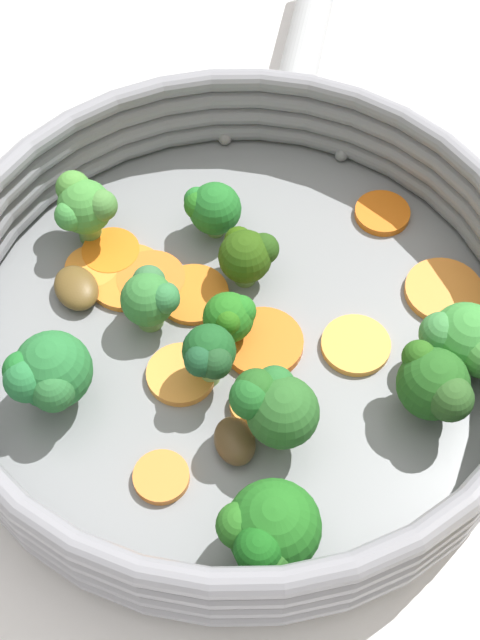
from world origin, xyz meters
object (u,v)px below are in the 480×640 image
carrot_slice_0 (181,374)px  broccoli_floret_4 (211,208)px  carrot_slice_5 (356,345)px  broccoli_floret_6 (230,314)px  carrot_slice_2 (151,279)px  carrot_slice_7 (263,343)px  carrot_slice_9 (161,477)px  carrot_slice_4 (111,252)px  carrot_slice_10 (382,213)px  broccoli_floret_9 (269,406)px  carrot_slice_11 (444,291)px  broccoli_floret_8 (268,533)px  broccoli_floret_10 (209,355)px  carrot_slice_6 (128,277)px  skillet (240,343)px  carrot_slice_1 (92,268)px  mushroom_piece_1 (235,441)px  broccoli_floret_0 (151,298)px  carrot_slice_8 (257,404)px  broccoli_floret_3 (84,206)px  broccoli_floret_2 (436,386)px  broccoli_floret_7 (48,374)px  broccoli_floret_5 (247,254)px  broccoli_floret_1 (466,342)px  mushroom_piece_0 (76,288)px  carrot_slice_3 (193,294)px

carrot_slice_0 → broccoli_floret_4: bearing=153.9°
carrot_slice_5 → broccoli_floret_6: 0.07m
carrot_slice_2 → carrot_slice_7: bearing=37.7°
carrot_slice_9 → carrot_slice_4: bearing=176.5°
carrot_slice_10 → broccoli_floret_9: (0.12, -0.12, 0.03)m
carrot_slice_11 → broccoli_floret_8: (0.12, -0.15, 0.03)m
broccoli_floret_10 → broccoli_floret_9: bearing=25.8°
carrot_slice_10 → broccoli_floret_10: bearing=-59.0°
carrot_slice_6 → broccoli_floret_10: 0.09m
carrot_slice_2 → carrot_slice_9: size_ratio=1.39×
carrot_slice_5 → carrot_slice_11: (-0.02, 0.06, 0.00)m
skillet → carrot_slice_1: (-0.07, -0.07, 0.01)m
carrot_slice_0 → mushroom_piece_1: 0.05m
broccoli_floret_0 → skillet: bearing=60.3°
carrot_slice_5 → carrot_slice_8: 0.07m
carrot_slice_6 → broccoli_floret_3: bearing=-159.6°
carrot_slice_9 → broccoli_floret_2: size_ratio=0.62×
mushroom_piece_1 → carrot_slice_6: bearing=-167.8°
broccoli_floret_0 → mushroom_piece_1: size_ratio=1.33×
broccoli_floret_4 → carrot_slice_5: bearing=26.5°
broccoli_floret_9 → carrot_slice_2: bearing=-164.3°
carrot_slice_7 → broccoli_floret_7: broccoli_floret_7 is taller
broccoli_floret_2 → broccoli_floret_5: size_ratio=1.26×
carrot_slice_1 → broccoli_floret_1: bearing=54.5°
carrot_slice_4 → mushroom_piece_0: bearing=-47.9°
carrot_slice_8 → broccoli_floret_9: 0.03m
skillet → broccoli_floret_8: 0.13m
carrot_slice_0 → carrot_slice_2: (-0.07, 0.00, -0.00)m
carrot_slice_6 → carrot_slice_10: (0.00, 0.16, 0.00)m
carrot_slice_8 → broccoli_floret_6: bearing=180.0°
carrot_slice_3 → broccoli_floret_9: broccoli_floret_9 is taller
carrot_slice_1 → broccoli_floret_1: 0.22m
carrot_slice_10 → broccoli_floret_0: bearing=-78.3°
broccoli_floret_9 → broccoli_floret_7: bearing=-118.5°
carrot_slice_5 → mushroom_piece_1: 0.09m
broccoli_floret_3 → carrot_slice_6: bearing=20.4°
carrot_slice_6 → carrot_slice_4: bearing=-166.3°
carrot_slice_5 → carrot_slice_8: bearing=-73.5°
skillet → broccoli_floret_7: 0.11m
broccoli_floret_9 → mushroom_piece_1: 0.03m
broccoli_floret_3 → broccoli_floret_5: size_ratio=1.19×
broccoli_floret_4 → broccoli_floret_6: broccoli_floret_4 is taller
carrot_slice_8 → broccoli_floret_3: bearing=-157.3°
broccoli_floret_5 → mushroom_piece_0: 0.10m
carrot_slice_9 → broccoli_floret_10: (-0.05, 0.04, 0.03)m
broccoli_floret_5 → broccoli_floret_8: bearing=-14.8°
carrot_slice_8 → skillet: bearing=173.3°
broccoli_floret_3 → carrot_slice_8: bearing=22.7°
broccoli_floret_5 → broccoli_floret_7: size_ratio=0.78×
carrot_slice_8 → broccoli_floret_7: bearing=-110.0°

